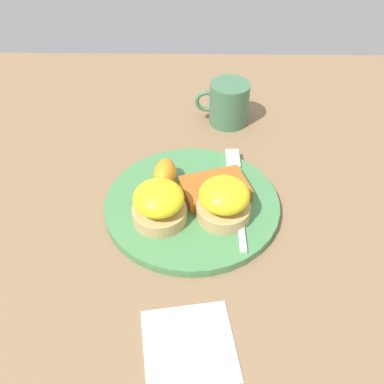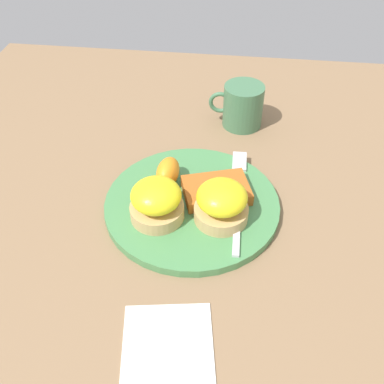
{
  "view_description": "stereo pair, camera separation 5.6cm",
  "coord_description": "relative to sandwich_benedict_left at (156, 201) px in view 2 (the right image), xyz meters",
  "views": [
    {
      "loc": [
        -0.01,
        0.51,
        0.51
      ],
      "look_at": [
        0.0,
        0.0,
        0.03
      ],
      "focal_mm": 42.0,
      "sensor_mm": 36.0,
      "label": 1
    },
    {
      "loc": [
        -0.06,
        0.51,
        0.51
      ],
      "look_at": [
        0.0,
        0.0,
        0.03
      ],
      "focal_mm": 42.0,
      "sensor_mm": 36.0,
      "label": 2
    }
  ],
  "objects": [
    {
      "name": "cup",
      "position": [
        -0.12,
        -0.29,
        -0.0
      ],
      "size": [
        0.11,
        0.08,
        0.08
      ],
      "color": "#42704C",
      "rests_on": "ground_plane"
    },
    {
      "name": "plate",
      "position": [
        -0.05,
        -0.04,
        -0.04
      ],
      "size": [
        0.28,
        0.28,
        0.01
      ],
      "primitive_type": "cylinder",
      "color": "#47844C",
      "rests_on": "ground_plane"
    },
    {
      "name": "ground_plane",
      "position": [
        -0.05,
        -0.04,
        -0.05
      ],
      "size": [
        1.1,
        1.1,
        0.0
      ],
      "primitive_type": "plane",
      "color": "#846647"
    },
    {
      "name": "orange_wedge",
      "position": [
        -0.0,
        -0.08,
        -0.01
      ],
      "size": [
        0.04,
        0.06,
        0.04
      ],
      "primitive_type": "ellipsoid",
      "rotation": [
        0.0,
        0.0,
        4.6
      ],
      "color": "orange",
      "rests_on": "plate"
    },
    {
      "name": "napkin",
      "position": [
        -0.05,
        0.2,
        -0.04
      ],
      "size": [
        0.13,
        0.13,
        0.0
      ],
      "primitive_type": "cube",
      "rotation": [
        0.0,
        0.0,
        0.16
      ],
      "color": "white",
      "rests_on": "ground_plane"
    },
    {
      "name": "hashbrown_patty",
      "position": [
        -0.08,
        -0.06,
        -0.02
      ],
      "size": [
        0.12,
        0.1,
        0.02
      ],
      "primitive_type": "cube",
      "rotation": [
        0.0,
        0.0,
        0.31
      ],
      "color": "#AB591F",
      "rests_on": "plate"
    },
    {
      "name": "sandwich_benedict_right",
      "position": [
        -0.1,
        -0.01,
        0.0
      ],
      "size": [
        0.08,
        0.08,
        0.07
      ],
      "color": "tan",
      "rests_on": "plate"
    },
    {
      "name": "sandwich_benedict_left",
      "position": [
        0.0,
        0.0,
        0.0
      ],
      "size": [
        0.08,
        0.08,
        0.07
      ],
      "color": "tan",
      "rests_on": "plate"
    },
    {
      "name": "fork",
      "position": [
        -0.12,
        -0.07,
        -0.03
      ],
      "size": [
        0.02,
        0.24,
        0.0
      ],
      "color": "silver",
      "rests_on": "plate"
    }
  ]
}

